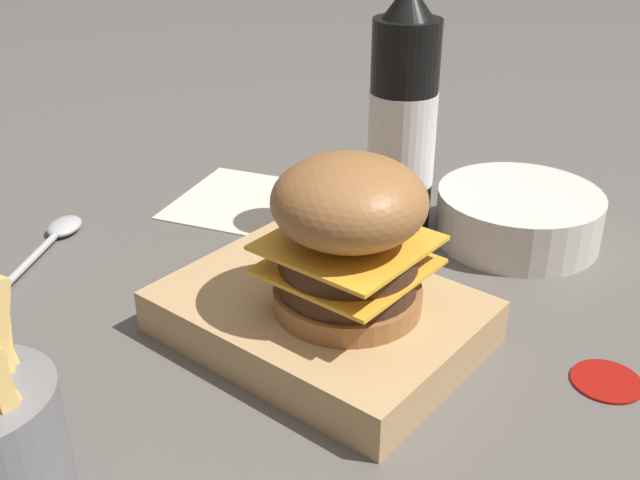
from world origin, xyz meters
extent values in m
plane|color=#5B5651|center=(0.00, 0.00, 0.00)|extent=(6.00, 6.00, 0.00)
cube|color=tan|center=(-0.05, 0.01, 0.02)|extent=(0.24, 0.17, 0.04)
cylinder|color=#9E6638|center=(-0.08, 0.01, 0.04)|extent=(0.11, 0.11, 0.02)
cylinder|color=#422819|center=(-0.08, 0.01, 0.06)|extent=(0.10, 0.10, 0.02)
cube|color=gold|center=(-0.08, 0.01, 0.07)|extent=(0.11, 0.11, 0.00)
cylinder|color=#422819|center=(-0.08, 0.01, 0.08)|extent=(0.10, 0.10, 0.02)
cube|color=gold|center=(-0.08, 0.01, 0.09)|extent=(0.11, 0.11, 0.00)
ellipsoid|color=#9E6638|center=(-0.08, 0.01, 0.12)|extent=(0.11, 0.11, 0.06)
cylinder|color=black|center=(0.00, -0.17, 0.11)|extent=(0.06, 0.06, 0.21)
cylinder|color=silver|center=(0.00, -0.17, 0.10)|extent=(0.06, 0.06, 0.09)
cube|color=#E5B760|center=(-0.02, 0.25, 0.10)|extent=(0.03, 0.03, 0.08)
cube|color=#E5B760|center=(-0.04, 0.26, 0.09)|extent=(0.03, 0.02, 0.07)
cube|color=#E5B760|center=(-0.05, 0.26, 0.09)|extent=(0.02, 0.01, 0.07)
cylinder|color=silver|center=(-0.10, -0.24, 0.03)|extent=(0.16, 0.16, 0.05)
cylinder|color=#CC4C33|center=(-0.10, -0.24, 0.05)|extent=(0.13, 0.13, 0.01)
cylinder|color=#B2B2B7|center=(0.22, 0.10, 0.01)|extent=(0.06, 0.10, 0.01)
ellipsoid|color=#B2B2B7|center=(0.26, 0.03, 0.01)|extent=(0.05, 0.05, 0.01)
cylinder|color=#9E140F|center=(-0.25, -0.07, 0.00)|extent=(0.05, 0.05, 0.00)
cube|color=beige|center=(0.17, -0.13, 0.00)|extent=(0.19, 0.19, 0.00)
camera|label=1|loc=(-0.36, 0.40, 0.34)|focal=42.00mm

